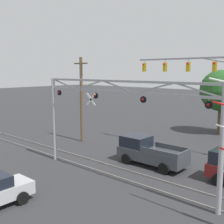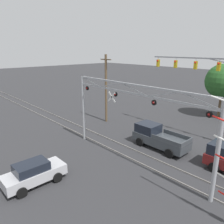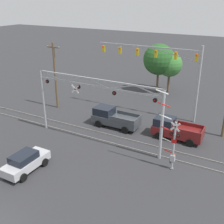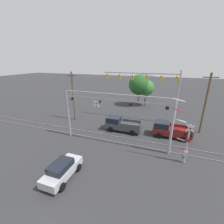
{
  "view_description": "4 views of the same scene",
  "coord_description": "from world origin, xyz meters",
  "px_view_note": "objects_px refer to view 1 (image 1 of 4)",
  "views": [
    {
      "loc": [
        11.2,
        0.02,
        6.97
      ],
      "look_at": [
        -1.66,
        14.5,
        4.14
      ],
      "focal_mm": 45.0,
      "sensor_mm": 36.0,
      "label": 1
    },
    {
      "loc": [
        10.71,
        1.1,
        8.93
      ],
      "look_at": [
        -1.33,
        12.22,
        4.16
      ],
      "focal_mm": 35.0,
      "sensor_mm": 36.0,
      "label": 2
    },
    {
      "loc": [
        13.15,
        -7.74,
        13.37
      ],
      "look_at": [
        1.51,
        13.51,
        3.32
      ],
      "focal_mm": 45.0,
      "sensor_mm": 36.0,
      "label": 3
    },
    {
      "loc": [
        5.4,
        -2.67,
        10.03
      ],
      "look_at": [
        -1.39,
        16.16,
        3.1
      ],
      "focal_mm": 24.0,
      "sensor_mm": 36.0,
      "label": 4
    }
  ],
  "objects_px": {
    "pickup_truck_lead": "(148,152)",
    "crossing_gantry": "(118,113)",
    "background_tree_far_left_verge": "(221,91)",
    "utility_pole_left": "(81,99)"
  },
  "relations": [
    {
      "from": "utility_pole_left",
      "to": "background_tree_far_left_verge",
      "type": "distance_m",
      "value": 15.33
    },
    {
      "from": "crossing_gantry",
      "to": "utility_pole_left",
      "type": "bearing_deg",
      "value": 149.84
    },
    {
      "from": "crossing_gantry",
      "to": "background_tree_far_left_verge",
      "type": "height_order",
      "value": "background_tree_far_left_verge"
    },
    {
      "from": "utility_pole_left",
      "to": "background_tree_far_left_verge",
      "type": "bearing_deg",
      "value": 54.33
    },
    {
      "from": "pickup_truck_lead",
      "to": "crossing_gantry",
      "type": "bearing_deg",
      "value": -86.23
    },
    {
      "from": "pickup_truck_lead",
      "to": "background_tree_far_left_verge",
      "type": "relative_size",
      "value": 0.73
    },
    {
      "from": "crossing_gantry",
      "to": "pickup_truck_lead",
      "type": "distance_m",
      "value": 5.16
    },
    {
      "from": "background_tree_far_left_verge",
      "to": "utility_pole_left",
      "type": "bearing_deg",
      "value": -125.67
    },
    {
      "from": "crossing_gantry",
      "to": "pickup_truck_lead",
      "type": "xyz_separation_m",
      "value": [
        -0.25,
        3.86,
        -3.41
      ]
    },
    {
      "from": "pickup_truck_lead",
      "to": "utility_pole_left",
      "type": "distance_m",
      "value": 9.68
    }
  ]
}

